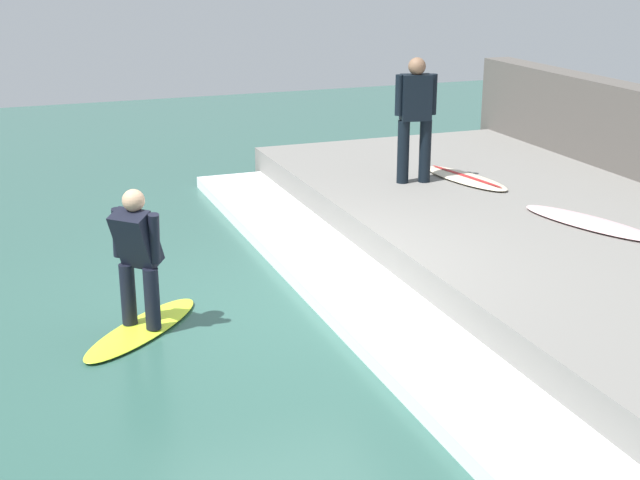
% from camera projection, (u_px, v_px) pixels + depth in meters
% --- Properties ---
extents(ground_plane, '(28.00, 28.00, 0.00)m').
position_uv_depth(ground_plane, '(282.00, 307.00, 9.50)').
color(ground_plane, '#2D564C').
extents(concrete_ledge, '(4.40, 10.91, 0.51)m').
position_uv_depth(concrete_ledge, '(564.00, 247.00, 10.60)').
color(concrete_ledge, slate).
rests_on(concrete_ledge, ground_plane).
extents(wave_foam_crest, '(1.05, 10.37, 0.17)m').
position_uv_depth(wave_foam_crest, '(352.00, 290.00, 9.74)').
color(wave_foam_crest, white).
rests_on(wave_foam_crest, ground_plane).
extents(surfboard_riding, '(1.57, 1.56, 0.06)m').
position_uv_depth(surfboard_riding, '(142.00, 329.00, 8.88)').
color(surfboard_riding, '#BFE02D').
rests_on(surfboard_riding, ground_plane).
extents(surfer_riding, '(0.54, 0.54, 1.41)m').
position_uv_depth(surfer_riding, '(137.00, 252.00, 8.63)').
color(surfer_riding, black).
rests_on(surfer_riding, surfboard_riding).
extents(surfer_waiting_near, '(0.57, 0.32, 1.73)m').
position_uv_depth(surfer_waiting_near, '(415.00, 113.00, 12.18)').
color(surfer_waiting_near, black).
rests_on(surfer_waiting_near, concrete_ledge).
extents(surfboard_waiting_near, '(0.80, 1.71, 0.07)m').
position_uv_depth(surfboard_waiting_near, '(466.00, 178.00, 12.59)').
color(surfboard_waiting_near, beige).
rests_on(surfboard_waiting_near, concrete_ledge).
extents(surfboard_spare, '(1.04, 1.91, 0.06)m').
position_uv_depth(surfboard_spare, '(589.00, 222.00, 10.57)').
color(surfboard_spare, beige).
rests_on(surfboard_spare, concrete_ledge).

